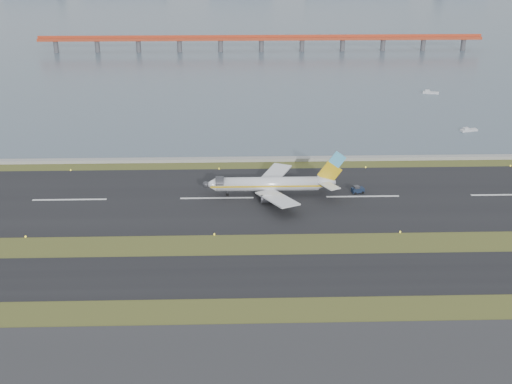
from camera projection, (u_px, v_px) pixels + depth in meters
ground at (213, 250)px, 147.13m from camera, size 1000.00×1000.00×0.00m
taxiway_strip at (211, 276)px, 136.03m from camera, size 1000.00×18.00×0.10m
runway_strip at (217, 198)px, 174.79m from camera, size 1000.00×45.00×0.10m
seawall at (220, 160)px, 202.30m from camera, size 1000.00×2.50×1.00m
bay_water at (230, 9)px, 571.60m from camera, size 1400.00×800.00×1.30m
red_pier at (261, 39)px, 375.54m from camera, size 260.00×5.00×10.20m
airliner at (273, 184)px, 175.25m from camera, size 38.52×32.89×12.80m
pushback_tug at (358, 190)px, 177.91m from camera, size 3.70×2.70×2.13m
workboat_near at (468, 130)px, 231.61m from camera, size 6.56×3.58×1.52m
workboat_far at (430, 92)px, 283.56m from camera, size 7.17×4.00×1.66m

